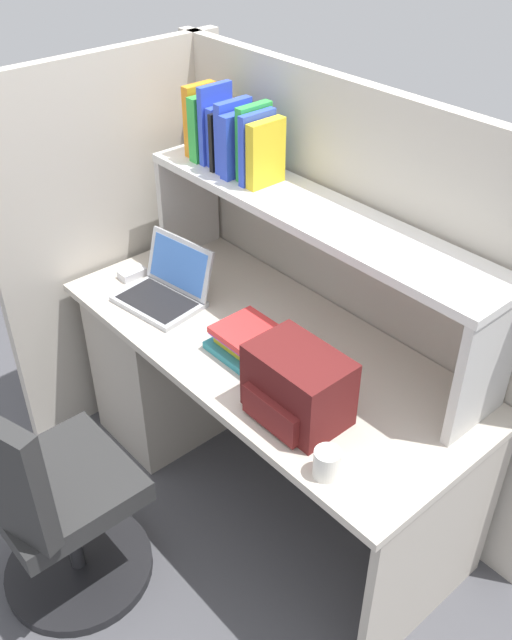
{
  "coord_description": "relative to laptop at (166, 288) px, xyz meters",
  "views": [
    {
      "loc": [
        1.42,
        -1.29,
        2.2
      ],
      "look_at": [
        0.0,
        -0.05,
        0.85
      ],
      "focal_mm": 39.23,
      "sensor_mm": 36.0,
      "label": 1
    }
  ],
  "objects": [
    {
      "name": "ground_plane",
      "position": [
        0.45,
        0.1,
        -0.78
      ],
      "size": [
        8.0,
        8.0,
        0.0
      ],
      "primitive_type": "plane",
      "color": "#4C4C51"
    },
    {
      "name": "desk",
      "position": [
        0.06,
        0.1,
        -0.38
      ],
      "size": [
        1.6,
        0.7,
        0.73
      ],
      "color": "beige",
      "rests_on": "ground_plane"
    },
    {
      "name": "cubicle_partition_rear",
      "position": [
        0.45,
        0.48,
        -0.01
      ],
      "size": [
        1.84,
        0.05,
        1.55
      ],
      "primitive_type": "cube",
      "color": "#BCB5A8",
      "rests_on": "ground_plane"
    },
    {
      "name": "cubicle_partition_left",
      "position": [
        -0.4,
        0.05,
        -0.01
      ],
      "size": [
        0.05,
        1.06,
        1.55
      ],
      "primitive_type": "cube",
      "color": "#BCB5A8",
      "rests_on": "ground_plane"
    },
    {
      "name": "overhead_hutch",
      "position": [
        0.45,
        0.3,
        0.3
      ],
      "size": [
        1.44,
        0.28,
        0.45
      ],
      "color": "beige",
      "rests_on": "desk"
    },
    {
      "name": "reference_books_on_shelf",
      "position": [
        0.03,
        0.3,
        0.52
      ],
      "size": [
        0.4,
        0.17,
        0.28
      ],
      "color": "orange",
      "rests_on": "overhead_hutch"
    },
    {
      "name": "laptop",
      "position": [
        0.0,
        0.0,
        0.0
      ],
      "size": [
        0.34,
        0.3,
        0.22
      ],
      "color": "#B7BABF",
      "rests_on": "desk"
    },
    {
      "name": "backpack",
      "position": [
        0.77,
        -0.07,
        0.06
      ],
      "size": [
        0.3,
        0.23,
        0.23
      ],
      "color": "#591919",
      "rests_on": "desk"
    },
    {
      "name": "computer_mouse",
      "position": [
        -0.22,
        -0.01,
        -0.03
      ],
      "size": [
        0.06,
        0.1,
        0.03
      ],
      "primitive_type": "cube",
      "rotation": [
        0.0,
        0.0,
        -0.0
      ],
      "color": "silver",
      "rests_on": "desk"
    },
    {
      "name": "paper_cup",
      "position": [
        1.0,
        -0.17,
        -0.01
      ],
      "size": [
        0.08,
        0.08,
        0.09
      ],
      "primitive_type": "cylinder",
      "color": "white",
      "rests_on": "desk"
    },
    {
      "name": "desk_book_stack",
      "position": [
        0.46,
        0.02,
        -0.0
      ],
      "size": [
        0.26,
        0.19,
        0.1
      ],
      "color": "teal",
      "rests_on": "desk"
    },
    {
      "name": "office_chair",
      "position": [
        0.32,
        -0.72,
        -0.39
      ],
      "size": [
        0.52,
        0.54,
        0.93
      ],
      "rotation": [
        0.0,
        0.0,
        3.43
      ],
      "color": "black",
      "rests_on": "ground_plane"
    }
  ]
}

